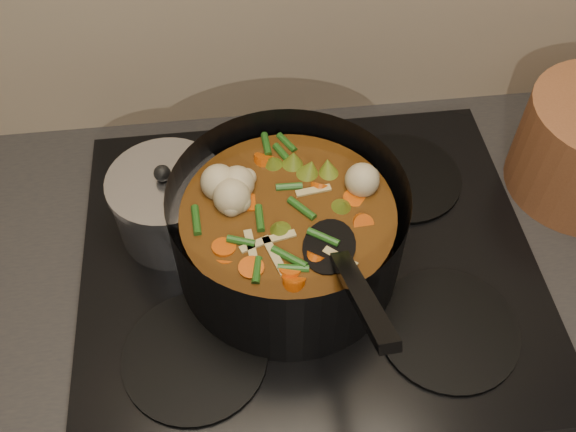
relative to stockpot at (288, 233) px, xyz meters
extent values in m
cube|color=brown|center=(0.03, 0.00, -0.57)|extent=(2.60, 0.60, 0.86)
cube|color=black|center=(0.03, 0.00, -0.11)|extent=(2.64, 0.64, 0.05)
cube|color=black|center=(0.03, 0.00, -0.08)|extent=(0.62, 0.54, 0.02)
cylinder|color=black|center=(-0.13, -0.13, -0.07)|extent=(0.18, 0.18, 0.01)
cylinder|color=black|center=(0.19, -0.13, -0.07)|extent=(0.18, 0.18, 0.01)
cylinder|color=black|center=(-0.13, 0.13, -0.07)|extent=(0.18, 0.18, 0.01)
cylinder|color=black|center=(0.19, 0.13, -0.07)|extent=(0.18, 0.18, 0.01)
cylinder|color=black|center=(0.00, 0.00, 0.01)|extent=(0.33, 0.33, 0.15)
cylinder|color=black|center=(0.00, 0.00, -0.06)|extent=(0.29, 0.29, 0.01)
cylinder|color=#5A330F|center=(0.00, 0.00, -0.01)|extent=(0.27, 0.27, 0.10)
cylinder|color=orange|center=(0.04, 0.00, 0.04)|extent=(0.03, 0.03, 0.03)
cylinder|color=orange|center=(0.05, 0.05, 0.04)|extent=(0.04, 0.04, 0.03)
cylinder|color=orange|center=(-0.01, 0.10, 0.04)|extent=(0.04, 0.04, 0.03)
cylinder|color=orange|center=(-0.05, 0.03, 0.04)|extent=(0.03, 0.04, 0.03)
cylinder|color=orange|center=(-0.08, -0.02, 0.04)|extent=(0.04, 0.04, 0.03)
cylinder|color=orange|center=(-0.02, -0.04, 0.04)|extent=(0.04, 0.04, 0.03)
cylinder|color=orange|center=(0.03, -0.06, 0.04)|extent=(0.04, 0.04, 0.03)
cylinder|color=orange|center=(0.10, -0.03, 0.04)|extent=(0.04, 0.03, 0.03)
cylinder|color=orange|center=(0.05, 0.03, 0.04)|extent=(0.04, 0.04, 0.03)
cylinder|color=orange|center=(0.01, 0.09, 0.04)|extent=(0.04, 0.04, 0.03)
cylinder|color=orange|center=(-0.03, 0.03, 0.04)|extent=(0.03, 0.03, 0.03)
cylinder|color=orange|center=(-0.07, 0.00, 0.04)|extent=(0.04, 0.04, 0.03)
cylinder|color=orange|center=(-0.07, -0.07, 0.04)|extent=(0.04, 0.04, 0.03)
sphere|color=#C5B48B|center=(0.06, 0.00, 0.05)|extent=(0.04, 0.04, 0.04)
sphere|color=#C5B48B|center=(-0.02, 0.06, 0.05)|extent=(0.04, 0.04, 0.04)
sphere|color=#C5B48B|center=(-0.05, -0.04, 0.05)|extent=(0.04, 0.04, 0.04)
sphere|color=#C5B48B|center=(0.06, -0.03, 0.05)|extent=(0.04, 0.04, 0.04)
cone|color=olive|center=(-0.07, -0.05, 0.05)|extent=(0.04, 0.04, 0.04)
cone|color=olive|center=(0.03, -0.08, 0.05)|extent=(0.04, 0.04, 0.04)
cone|color=olive|center=(0.08, 0.01, 0.05)|extent=(0.04, 0.04, 0.04)
cone|color=olive|center=(0.02, 0.08, 0.05)|extent=(0.04, 0.04, 0.04)
cone|color=olive|center=(-0.07, 0.05, 0.05)|extent=(0.04, 0.04, 0.04)
cone|color=olive|center=(-0.06, -0.06, 0.05)|extent=(0.04, 0.04, 0.04)
cone|color=olive|center=(0.03, -0.08, 0.05)|extent=(0.04, 0.04, 0.04)
cylinder|color=#215B1A|center=(0.03, 0.04, 0.05)|extent=(0.01, 0.04, 0.01)
cylinder|color=#215B1A|center=(-0.02, 0.10, 0.05)|extent=(0.04, 0.03, 0.01)
cylinder|color=#215B1A|center=(-0.07, 0.04, 0.05)|extent=(0.04, 0.02, 0.01)
cylinder|color=#215B1A|center=(-0.06, -0.03, 0.05)|extent=(0.03, 0.04, 0.01)
cylinder|color=#215B1A|center=(-0.01, -0.04, 0.05)|extent=(0.03, 0.04, 0.01)
cylinder|color=#215B1A|center=(0.06, -0.08, 0.05)|extent=(0.04, 0.02, 0.01)
cylinder|color=#215B1A|center=(0.08, 0.00, 0.05)|extent=(0.04, 0.03, 0.01)
cylinder|color=#215B1A|center=(0.04, 0.05, 0.05)|extent=(0.01, 0.04, 0.01)
cylinder|color=#215B1A|center=(-0.01, 0.05, 0.05)|extent=(0.04, 0.03, 0.01)
cylinder|color=#215B1A|center=(-0.09, 0.05, 0.05)|extent=(0.04, 0.02, 0.01)
cylinder|color=#215B1A|center=(-0.08, -0.03, 0.05)|extent=(0.03, 0.04, 0.01)
cylinder|color=#215B1A|center=(-0.02, -0.06, 0.05)|extent=(0.03, 0.04, 0.01)
cube|color=tan|center=(-0.07, 0.02, 0.05)|extent=(0.04, 0.01, 0.00)
cube|color=tan|center=(-0.03, -0.07, 0.05)|extent=(0.02, 0.04, 0.00)
cube|color=tan|center=(0.06, -0.04, 0.05)|extent=(0.04, 0.03, 0.00)
cube|color=tan|center=(0.05, 0.05, 0.05)|extent=(0.04, 0.04, 0.00)
cube|color=tan|center=(-0.04, 0.06, 0.05)|extent=(0.03, 0.04, 0.00)
cube|color=tan|center=(-0.06, -0.03, 0.05)|extent=(0.04, 0.02, 0.00)
ellipsoid|color=black|center=(0.04, -0.06, 0.04)|extent=(0.09, 0.10, 0.01)
cube|color=black|center=(0.06, -0.16, 0.10)|extent=(0.03, 0.18, 0.11)
cylinder|color=silver|center=(-0.15, 0.08, -0.02)|extent=(0.15, 0.15, 0.09)
cylinder|color=silver|center=(-0.15, 0.08, 0.03)|extent=(0.15, 0.15, 0.01)
sphere|color=black|center=(-0.15, 0.08, 0.05)|extent=(0.02, 0.02, 0.02)
camera|label=1|loc=(-0.06, -0.49, 0.66)|focal=40.00mm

